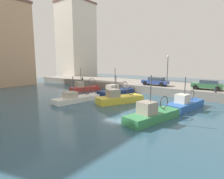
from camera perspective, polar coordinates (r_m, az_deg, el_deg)
The scene contains 15 objects.
water_surface at distance 22.54m, azimuth 0.64°, elevation -3.73°, with size 80.00×80.00×0.00m, color #2D5166.
quay_wall at distance 32.14m, azimuth 13.39°, elevation 0.88°, with size 9.00×56.00×1.20m, color gray.
fishing_boat_yellow at distance 21.88m, azimuth 3.23°, elevation -3.78°, with size 6.68×4.24×4.13m.
fishing_boat_red at distance 31.27m, azimuth -8.03°, elevation -0.07°, with size 5.94×3.61×4.76m.
fishing_boat_white at distance 23.00m, azimuth -10.42°, elevation -3.35°, with size 6.98×2.62×3.98m.
fishing_boat_blue at distance 20.84m, azimuth 22.63°, elevation -5.12°, with size 6.49×2.71×4.16m.
fishing_boat_navy at distance 27.15m, azimuth 2.08°, elevation -1.33°, with size 7.04×3.11×4.95m.
fishing_boat_green at distance 15.85m, azimuth 13.49°, elevation -8.83°, with size 6.51×2.95×4.60m.
parked_car_blue at distance 29.21m, azimuth 13.71°, elevation 2.62°, with size 1.96×4.14×1.31m.
parked_car_green at distance 27.13m, azimuth 28.23°, elevation 1.39°, with size 2.10×3.91×1.32m.
mooring_bollard_mid at distance 25.16m, azimuth 30.18°, elevation -0.20°, with size 0.28×0.28×0.55m, color #2D2D33.
mooring_bollard_north at distance 37.15m, azimuth -9.44°, elevation 3.39°, with size 0.28×0.28×0.55m, color #2D2D33.
quay_streetlamp at distance 32.60m, azimuth 17.36°, elevation 7.63°, with size 0.36×0.36×4.83m.
waterfront_building_west_mid at distance 44.97m, azimuth -30.86°, elevation 12.37°, with size 8.29×9.18×17.26m.
waterfront_building_east_mid at distance 53.69m, azimuth -11.32°, elevation 14.81°, with size 9.06×8.16×21.34m.
Camera 1 is at (-17.33, -13.56, 4.87)m, focal length 28.63 mm.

